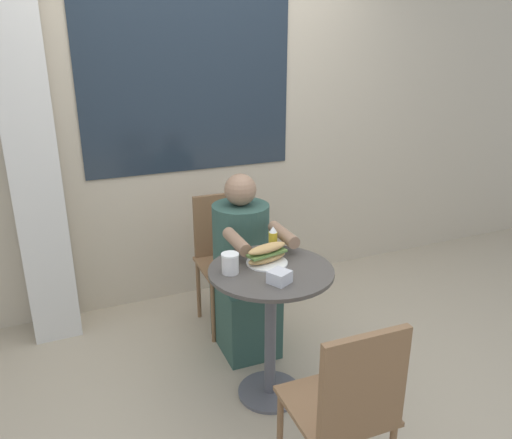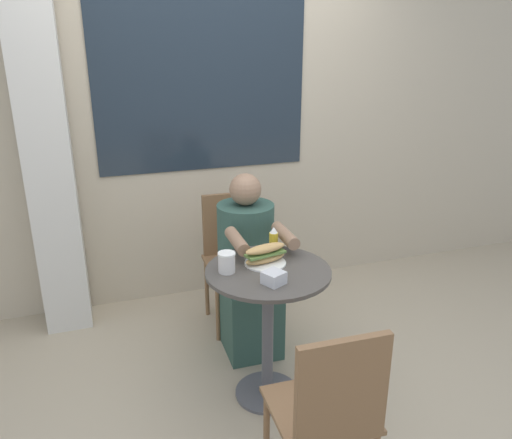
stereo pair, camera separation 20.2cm
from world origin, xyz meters
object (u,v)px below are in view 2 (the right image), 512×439
Objects in this scene: empty_chair_across at (330,408)px; condiment_bottle at (274,240)px; drink_cup at (227,262)px; diner_chair at (232,247)px; seated_diner at (248,275)px; cafe_table at (268,307)px; sandwich_on_plate at (265,255)px.

condiment_bottle reaches higher than empty_chair_across.
condiment_bottle is at bearing 26.17° from drink_cup.
condiment_bottle is (0.04, -0.66, 0.30)m from diner_chair.
seated_diner is 1.26m from empty_chair_across.
diner_chair is 0.89m from drink_cup.
cafe_table is 0.26m from sandwich_on_plate.
cafe_table is 5.10× the size of condiment_bottle.
seated_diner is at bearing 90.93° from diner_chair.
seated_diner is 0.53m from sandwich_on_plate.
diner_chair is 0.79× the size of seated_diner.
sandwich_on_plate is at bearing 85.77° from seated_diner.
drink_cup is (-0.25, -0.45, 0.32)m from seated_diner.
cafe_table is at bearing -117.78° from condiment_bottle.
diner_chair reaches higher than drink_cup.
drink_cup is at bearing 73.80° from diner_chair.
seated_diner is at bearing 88.36° from empty_chair_across.
drink_cup is at bearing 168.54° from cafe_table.
cafe_table is at bearing 85.46° from seated_diner.
condiment_bottle reaches higher than cafe_table.
sandwich_on_plate reaches higher than cafe_table.
seated_diner is at bearing 84.30° from sandwich_on_plate.
sandwich_on_plate is 0.15m from condiment_bottle.
empty_chair_across reaches higher than drink_cup.
cafe_table is 0.33m from drink_cup.
empty_chair_across is 0.86m from drink_cup.
empty_chair_across is 3.68× the size of sandwich_on_plate.
condiment_bottle is at bearing 62.22° from cafe_table.
diner_chair is 5.95× the size of condiment_bottle.
seated_diner is 0.61m from drink_cup.
empty_chair_across is at bearing -92.67° from sandwich_on_plate.
seated_diner is at bearing 60.92° from drink_cup.
seated_diner reaches higher than condiment_bottle.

